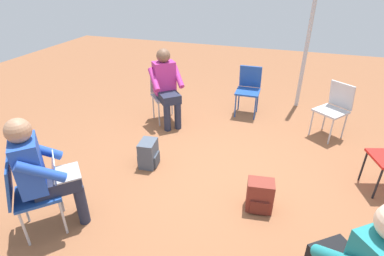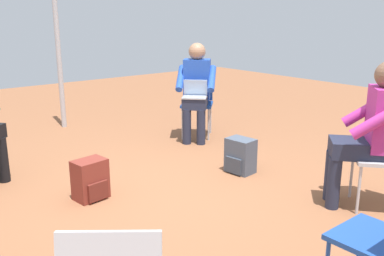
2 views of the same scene
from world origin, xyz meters
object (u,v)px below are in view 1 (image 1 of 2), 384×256
(chair_east, at_px, (249,87))
(chair_southeast, at_px, (335,106))
(person_in_magenta, at_px, (166,84))
(backpack_by_empty_chair, at_px, (149,155))
(person_with_laptop, at_px, (42,170))
(chair_northeast, at_px, (164,92))
(chair_northwest, at_px, (28,191))
(backpack_near_laptop_user, at_px, (260,197))

(chair_east, bearing_deg, chair_southeast, 162.47)
(chair_southeast, height_order, chair_east, same)
(person_in_magenta, xyz_separation_m, backpack_by_empty_chair, (-1.24, -0.23, -0.54))
(chair_southeast, distance_m, backpack_by_empty_chair, 2.87)
(person_with_laptop, xyz_separation_m, backpack_by_empty_chair, (1.26, -0.45, -0.53))
(chair_northeast, distance_m, chair_northwest, 2.75)
(chair_northwest, xyz_separation_m, chair_east, (3.42, -1.55, 0.00))
(person_with_laptop, bearing_deg, chair_southeast, 91.64)
(chair_east, xyz_separation_m, backpack_near_laptop_user, (-2.41, -0.52, -0.34))
(chair_east, height_order, person_with_laptop, person_with_laptop)
(chair_northeast, height_order, chair_east, same)
(person_with_laptop, height_order, backpack_near_laptop_user, person_with_laptop)
(backpack_by_empty_chair, bearing_deg, chair_northwest, 157.61)
(backpack_near_laptop_user, bearing_deg, person_in_magenta, 47.19)
(chair_northwest, bearing_deg, backpack_near_laptop_user, 71.63)
(person_in_magenta, relative_size, backpack_by_empty_chair, 3.44)
(person_in_magenta, distance_m, backpack_by_empty_chair, 1.37)
(chair_southeast, xyz_separation_m, chair_east, (0.42, 1.36, 0.00))
(person_in_magenta, height_order, backpack_by_empty_chair, person_in_magenta)
(chair_southeast, bearing_deg, backpack_near_laptop_user, 105.29)
(backpack_by_empty_chair, bearing_deg, chair_southeast, -55.35)
(backpack_near_laptop_user, bearing_deg, chair_northwest, 115.89)
(chair_southeast, bearing_deg, chair_northwest, 84.04)
(person_with_laptop, bearing_deg, chair_northwest, -90.00)
(chair_northwest, relative_size, backpack_by_empty_chair, 2.36)
(chair_northeast, bearing_deg, chair_northwest, 44.77)
(chair_northwest, bearing_deg, chair_northeast, 131.07)
(backpack_by_empty_chair, bearing_deg, chair_northeast, 14.11)
(chair_east, bearing_deg, chair_northwest, 65.25)
(chair_southeast, height_order, person_with_laptop, person_with_laptop)
(chair_northeast, bearing_deg, backpack_by_empty_chair, 63.56)
(chair_northeast, distance_m, backpack_by_empty_chair, 1.45)
(chair_northeast, height_order, chair_southeast, same)
(chair_east, xyz_separation_m, person_with_laptop, (-3.30, 1.43, 0.20))
(chair_southeast, distance_m, chair_east, 1.42)
(person_with_laptop, bearing_deg, chair_east, 112.33)
(chair_northeast, distance_m, person_with_laptop, 2.63)
(person_with_laptop, height_order, backpack_by_empty_chair, person_with_laptop)
(person_in_magenta, relative_size, backpack_near_laptop_user, 3.44)
(backpack_near_laptop_user, bearing_deg, backpack_by_empty_chair, 76.10)
(person_in_magenta, bearing_deg, person_with_laptop, 44.61)
(backpack_by_empty_chair, bearing_deg, person_in_magenta, 10.73)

